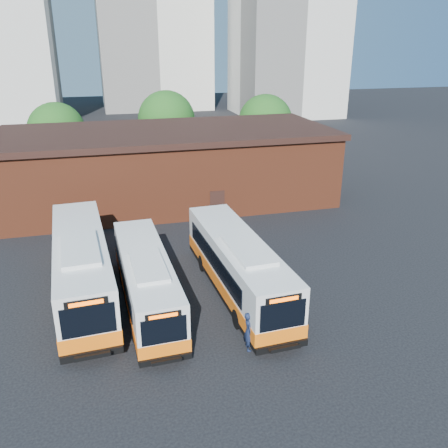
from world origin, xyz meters
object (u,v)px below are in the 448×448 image
object	(u,v)px
bus_midwest	(146,282)
bus_mideast	(238,268)
bus_west	(82,268)
transit_worker	(249,331)

from	to	relation	value
bus_midwest	bus_mideast	distance (m)	5.19
bus_west	transit_worker	xyz separation A→B (m)	(7.50, -7.28, -0.69)
bus_west	bus_mideast	world-z (taller)	bus_west
transit_worker	bus_west	bearing A→B (deg)	51.27
bus_west	bus_midwest	xyz separation A→B (m)	(3.35, -2.06, -0.24)
bus_midwest	transit_worker	world-z (taller)	bus_midwest
bus_west	transit_worker	distance (m)	10.48
bus_midwest	bus_mideast	size ratio (longest dim) A/B	0.90
bus_mideast	bus_midwest	bearing A→B (deg)	178.21
bus_west	bus_mideast	xyz separation A→B (m)	(8.54, -1.97, -0.10)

